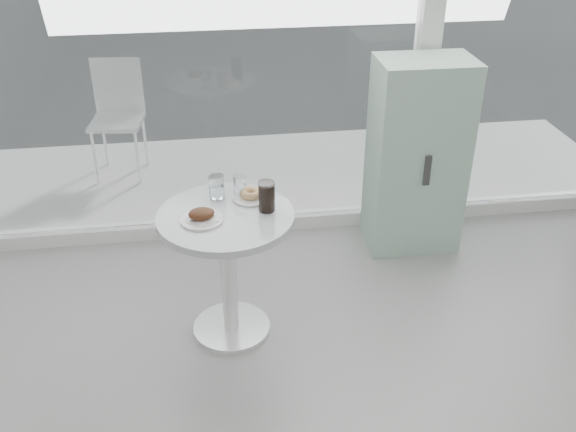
{
  "coord_description": "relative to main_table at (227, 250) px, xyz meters",
  "views": [
    {
      "loc": [
        -0.58,
        -0.99,
        2.43
      ],
      "look_at": [
        -0.2,
        1.7,
        0.85
      ],
      "focal_mm": 40.0,
      "sensor_mm": 36.0,
      "label": 1
    }
  ],
  "objects": [
    {
      "name": "main_table",
      "position": [
        0.0,
        0.0,
        0.0
      ],
      "size": [
        0.72,
        0.72,
        0.77
      ],
      "color": "white",
      "rests_on": "ground"
    },
    {
      "name": "patio_deck",
      "position": [
        0.5,
        1.9,
        -0.53
      ],
      "size": [
        5.6,
        1.6,
        0.05
      ],
      "primitive_type": "cube",
      "color": "white",
      "rests_on": "ground"
    },
    {
      "name": "mint_cabinet",
      "position": [
        1.3,
        0.79,
        0.1
      ],
      "size": [
        0.6,
        0.42,
        1.3
      ],
      "rotation": [
        0.0,
        0.0,
        -0.01
      ],
      "color": "#8BB29E",
      "rests_on": "ground"
    },
    {
      "name": "patio_chair",
      "position": [
        -0.75,
        2.13,
        0.02
      ],
      "size": [
        0.44,
        0.44,
        0.92
      ],
      "rotation": [
        0.0,
        0.0,
        -0.12
      ],
      "color": "white",
      "rests_on": "patio_deck"
    },
    {
      "name": "plate_fritter",
      "position": [
        -0.12,
        -0.05,
        0.25
      ],
      "size": [
        0.22,
        0.22,
        0.07
      ],
      "color": "silver",
      "rests_on": "main_table"
    },
    {
      "name": "plate_donut",
      "position": [
        0.15,
        0.15,
        0.24
      ],
      "size": [
        0.2,
        0.2,
        0.05
      ],
      "color": "silver",
      "rests_on": "main_table"
    },
    {
      "name": "water_tumbler_a",
      "position": [
        -0.03,
        0.18,
        0.28
      ],
      "size": [
        0.08,
        0.08,
        0.13
      ],
      "color": "white",
      "rests_on": "main_table"
    },
    {
      "name": "water_tumbler_b",
      "position": [
        0.09,
        0.2,
        0.27
      ],
      "size": [
        0.07,
        0.07,
        0.11
      ],
      "color": "white",
      "rests_on": "main_table"
    },
    {
      "name": "cola_glass",
      "position": [
        0.22,
        0.01,
        0.3
      ],
      "size": [
        0.09,
        0.09,
        0.16
      ],
      "color": "white",
      "rests_on": "main_table"
    }
  ]
}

